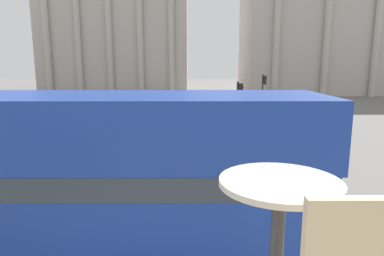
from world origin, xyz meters
The scene contains 8 objects.
double_decker_bus centered at (-1.38, 4.83, 2.18)m, with size 10.25×2.62×3.89m.
cafe_dining_table centered at (1.48, -0.35, 3.74)m, with size 0.60×0.60×0.73m.
plaza_building_left centered at (-10.73, 56.03, 11.43)m, with size 23.28×13.68×22.87m.
plaza_building_right centered at (26.01, 51.11, 10.61)m, with size 34.05×12.83×21.22m.
traffic_light_mid centered at (3.75, 16.86, 2.32)m, with size 0.42×0.24×3.53m.
traffic_light_far centered at (7.00, 25.79, 2.38)m, with size 0.42×0.24×3.63m.
pedestrian_olive centered at (7.03, 31.18, 0.95)m, with size 0.32×0.32×1.66m.
pedestrian_red centered at (-2.43, 15.13, 1.03)m, with size 0.32×0.32×1.78m.
Camera 1 is at (1.04, -1.94, 4.50)m, focal length 32.00 mm.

